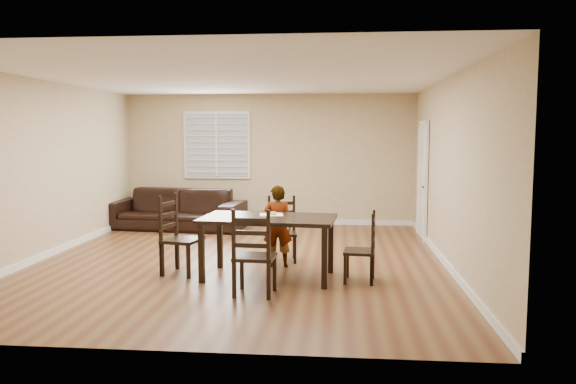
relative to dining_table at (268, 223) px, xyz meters
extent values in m
plane|color=brown|center=(-0.54, 0.92, -0.72)|extent=(7.00, 7.00, 0.00)
cube|color=#C8B387|center=(-0.54, 4.42, 0.63)|extent=(6.00, 0.04, 2.70)
cube|color=#C8B387|center=(-0.54, -2.58, 0.63)|extent=(6.00, 0.04, 2.70)
cube|color=#C8B387|center=(-3.54, 0.92, 0.63)|extent=(0.04, 7.00, 2.70)
cube|color=#C8B387|center=(2.46, 0.92, 0.63)|extent=(0.04, 7.00, 2.70)
cube|color=white|center=(-0.54, 0.92, 1.98)|extent=(6.00, 7.00, 0.04)
cube|color=white|center=(-1.64, 4.37, 0.93)|extent=(1.40, 0.08, 1.40)
cube|color=white|center=(2.43, 3.12, 0.30)|extent=(0.06, 0.94, 2.05)
cylinder|color=#332114|center=(2.40, 2.82, 0.23)|extent=(0.06, 0.06, 0.02)
cube|color=white|center=(-0.54, 4.40, -0.67)|extent=(6.00, 0.03, 0.10)
cube|color=white|center=(-3.53, 0.92, -0.67)|extent=(0.03, 7.00, 0.10)
cube|color=white|center=(2.44, 0.92, -0.67)|extent=(0.03, 7.00, 0.10)
cube|color=black|center=(0.00, 0.00, 0.06)|extent=(1.80, 1.11, 0.05)
cube|color=black|center=(-0.81, -0.34, -0.34)|extent=(0.08, 0.08, 0.76)
cube|color=black|center=(0.75, -0.47, -0.34)|extent=(0.08, 0.08, 0.76)
cube|color=black|center=(-0.75, 0.47, -0.34)|extent=(0.08, 0.08, 0.76)
cube|color=black|center=(0.81, 0.34, -0.34)|extent=(0.08, 0.08, 0.76)
cube|color=black|center=(0.08, 0.97, -0.31)|extent=(0.48, 0.46, 0.04)
cube|color=black|center=(0.05, 1.15, -0.24)|extent=(0.43, 0.09, 0.96)
cube|color=black|center=(-0.09, 0.77, -0.53)|extent=(0.04, 0.04, 0.39)
cube|color=black|center=(0.29, 0.82, -0.53)|extent=(0.04, 0.04, 0.39)
cube|color=black|center=(-0.13, 1.12, -0.53)|extent=(0.04, 0.04, 0.39)
cube|color=black|center=(0.24, 1.16, -0.53)|extent=(0.04, 0.04, 0.39)
cube|color=black|center=(-0.06, -0.79, -0.28)|extent=(0.50, 0.47, 0.04)
cube|color=black|center=(-0.08, -0.98, -0.20)|extent=(0.47, 0.07, 1.04)
cube|color=black|center=(0.15, -0.61, -0.51)|extent=(0.04, 0.04, 0.43)
cube|color=black|center=(-0.25, -0.59, -0.51)|extent=(0.04, 0.04, 0.43)
cube|color=black|center=(0.13, -0.99, -0.51)|extent=(0.04, 0.04, 0.43)
cube|color=black|center=(-0.28, -0.96, -0.51)|extent=(0.04, 0.04, 0.43)
cube|color=black|center=(-1.18, 0.09, -0.26)|extent=(0.54, 0.57, 0.04)
cube|color=black|center=(-1.38, 0.14, -0.18)|extent=(0.14, 0.48, 1.08)
cube|color=black|center=(-1.04, -0.15, -0.50)|extent=(0.05, 0.05, 0.44)
cube|color=black|center=(-0.95, 0.26, -0.50)|extent=(0.05, 0.05, 0.44)
cube|color=black|center=(-1.42, -0.07, -0.50)|extent=(0.05, 0.05, 0.44)
cube|color=black|center=(-1.33, 0.34, -0.50)|extent=(0.05, 0.05, 0.44)
cube|color=black|center=(1.18, -0.09, -0.33)|extent=(0.42, 0.45, 0.04)
cube|color=black|center=(1.36, -0.11, -0.27)|extent=(0.08, 0.41, 0.91)
cube|color=black|center=(1.04, 0.10, -0.54)|extent=(0.04, 0.04, 0.37)
cube|color=black|center=(1.00, -0.25, -0.54)|extent=(0.04, 0.04, 0.37)
cube|color=black|center=(1.36, 0.07, -0.54)|extent=(0.04, 0.04, 0.37)
cube|color=black|center=(1.33, -0.29, -0.54)|extent=(0.04, 0.04, 0.37)
imported|color=gray|center=(0.05, 0.62, -0.14)|extent=(0.44, 0.31, 1.17)
cube|color=white|center=(0.02, 0.19, 0.09)|extent=(0.35, 0.35, 0.00)
torus|color=#B98F42|center=(0.04, 0.19, 0.11)|extent=(0.11, 0.11, 0.03)
torus|color=white|center=(0.04, 0.19, 0.12)|extent=(0.10, 0.10, 0.02)
imported|color=black|center=(-2.32, 3.62, -0.33)|extent=(2.78, 1.31, 0.78)
camera|label=1|loc=(0.92, -7.20, 1.18)|focal=35.00mm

